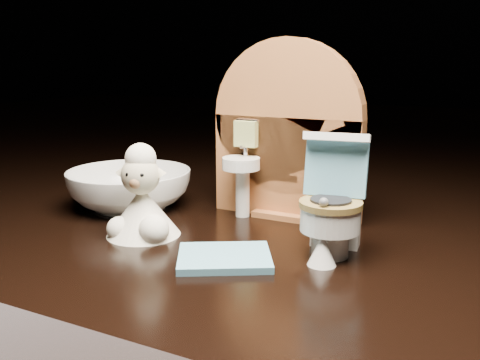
# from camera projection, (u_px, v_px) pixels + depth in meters

# --- Properties ---
(backdrop_panel) EXTENTS (0.13, 0.05, 0.15)m
(backdrop_panel) POSITION_uv_depth(u_px,v_px,m) (286.00, 140.00, 0.45)
(backdrop_panel) COLOR #A56032
(backdrop_panel) RESTS_ON ground
(toy_toilet) EXTENTS (0.05, 0.06, 0.08)m
(toy_toilet) POSITION_uv_depth(u_px,v_px,m) (333.00, 210.00, 0.37)
(toy_toilet) COLOR white
(toy_toilet) RESTS_ON ground
(bath_mat) EXTENTS (0.08, 0.08, 0.00)m
(bath_mat) POSITION_uv_depth(u_px,v_px,m) (224.00, 258.00, 0.36)
(bath_mat) COLOR #5B9AB2
(bath_mat) RESTS_ON ground
(toilet_brush) EXTENTS (0.02, 0.02, 0.05)m
(toilet_brush) POSITION_uv_depth(u_px,v_px,m) (322.00, 248.00, 0.35)
(toilet_brush) COLOR white
(toilet_brush) RESTS_ON ground
(plush_lamb) EXTENTS (0.06, 0.06, 0.07)m
(plush_lamb) POSITION_uv_depth(u_px,v_px,m) (142.00, 204.00, 0.41)
(plush_lamb) COLOR white
(plush_lamb) RESTS_ON ground
(ceramic_bowl) EXTENTS (0.13, 0.13, 0.04)m
(ceramic_bowl) POSITION_uv_depth(u_px,v_px,m) (129.00, 189.00, 0.49)
(ceramic_bowl) COLOR white
(ceramic_bowl) RESTS_ON ground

